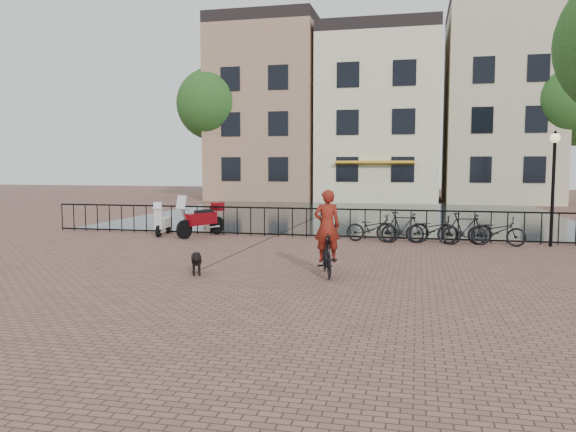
% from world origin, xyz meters
% --- Properties ---
extents(ground, '(100.00, 100.00, 0.00)m').
position_xyz_m(ground, '(0.00, 0.00, 0.00)').
color(ground, brown).
rests_on(ground, ground).
extents(canal_water, '(20.00, 20.00, 0.00)m').
position_xyz_m(canal_water, '(0.00, 17.30, 0.00)').
color(canal_water, black).
rests_on(canal_water, ground).
extents(railing, '(20.00, 0.05, 1.02)m').
position_xyz_m(railing, '(0.00, 8.00, 0.50)').
color(railing, black).
rests_on(railing, ground).
extents(canal_house_left, '(7.50, 9.00, 12.80)m').
position_xyz_m(canal_house_left, '(-7.50, 30.00, 6.40)').
color(canal_house_left, '#986D58').
rests_on(canal_house_left, ground).
extents(canal_house_mid, '(8.00, 9.50, 11.80)m').
position_xyz_m(canal_house_mid, '(0.50, 30.00, 5.90)').
color(canal_house_mid, beige).
rests_on(canal_house_mid, ground).
extents(canal_house_right, '(7.00, 9.00, 13.30)m').
position_xyz_m(canal_house_right, '(8.50, 30.00, 6.65)').
color(canal_house_right, '#BDB58C').
rests_on(canal_house_right, ground).
extents(tree_far_left, '(5.04, 5.04, 9.27)m').
position_xyz_m(tree_far_left, '(-11.00, 27.00, 6.73)').
color(tree_far_left, black).
rests_on(tree_far_left, ground).
extents(tree_far_right, '(4.76, 4.76, 8.76)m').
position_xyz_m(tree_far_right, '(12.00, 27.00, 6.35)').
color(tree_far_right, black).
rests_on(tree_far_right, ground).
extents(lamp_post, '(0.30, 0.30, 3.45)m').
position_xyz_m(lamp_post, '(7.20, 7.60, 2.38)').
color(lamp_post, black).
rests_on(lamp_post, ground).
extents(cyclist, '(0.88, 1.73, 2.27)m').
position_xyz_m(cyclist, '(1.22, 1.59, 0.86)').
color(cyclist, black).
rests_on(cyclist, ground).
extents(dog, '(0.58, 0.87, 0.56)m').
position_xyz_m(dog, '(-1.70, 1.07, 0.28)').
color(dog, black).
rests_on(dog, ground).
extents(motorcycle, '(1.28, 2.13, 1.50)m').
position_xyz_m(motorcycle, '(-4.14, 7.47, 0.75)').
color(motorcycle, maroon).
rests_on(motorcycle, ground).
extents(scooter, '(0.56, 1.38, 1.25)m').
position_xyz_m(scooter, '(-5.58, 7.49, 0.62)').
color(scooter, beige).
rests_on(scooter, ground).
extents(parked_bike_0, '(1.78, 0.81, 0.90)m').
position_xyz_m(parked_bike_0, '(1.80, 7.40, 0.45)').
color(parked_bike_0, black).
rests_on(parked_bike_0, ground).
extents(parked_bike_1, '(1.70, 0.65, 1.00)m').
position_xyz_m(parked_bike_1, '(2.75, 7.40, 0.50)').
color(parked_bike_1, black).
rests_on(parked_bike_1, ground).
extents(parked_bike_2, '(1.78, 0.83, 0.90)m').
position_xyz_m(parked_bike_2, '(3.70, 7.40, 0.45)').
color(parked_bike_2, black).
rests_on(parked_bike_2, ground).
extents(parked_bike_3, '(1.70, 0.60, 1.00)m').
position_xyz_m(parked_bike_3, '(4.65, 7.40, 0.50)').
color(parked_bike_3, black).
rests_on(parked_bike_3, ground).
extents(parked_bike_4, '(1.79, 0.88, 0.90)m').
position_xyz_m(parked_bike_4, '(5.60, 7.40, 0.45)').
color(parked_bike_4, black).
rests_on(parked_bike_4, ground).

